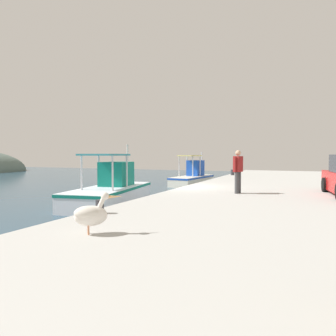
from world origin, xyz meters
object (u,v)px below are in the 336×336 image
object	(u,v)px
fishing_boat_third	(193,177)
pelican	(91,214)
mooring_bollard_second	(100,207)
fisherman_standing	(238,170)
fishing_boat_second	(111,190)
mooring_bollard_third	(233,172)

from	to	relation	value
fishing_boat_third	pelican	distance (m)	18.28
mooring_bollard_second	pelican	bearing A→B (deg)	-148.17
fisherman_standing	fishing_boat_second	bearing A→B (deg)	90.94
mooring_bollard_second	fishing_boat_third	bearing A→B (deg)	10.40
mooring_bollard_second	fisherman_standing	bearing A→B (deg)	-23.80
fishing_boat_third	mooring_bollard_third	xyz separation A→B (m)	(0.85, -2.93, 0.39)
pelican	fisherman_standing	size ratio (longest dim) A/B	0.50
fishing_boat_second	mooring_bollard_third	bearing A→B (deg)	-17.32
mooring_bollard_third	mooring_bollard_second	bearing A→B (deg)	180.00
fishing_boat_second	fishing_boat_third	size ratio (longest dim) A/B	1.23
fishing_boat_second	pelican	distance (m)	8.82
fisherman_standing	mooring_bollard_third	world-z (taller)	fisherman_standing
mooring_bollard_second	mooring_bollard_third	bearing A→B (deg)	0.00
fishing_boat_third	pelican	size ratio (longest dim) A/B	6.00
fishing_boat_second	fisherman_standing	xyz separation A→B (m)	(0.10, -6.02, 1.10)
fishing_boat_second	mooring_bollard_third	size ratio (longest dim) A/B	14.92
fishing_boat_second	fisherman_standing	size ratio (longest dim) A/B	3.67
mooring_bollard_third	fisherman_standing	bearing A→B (deg)	-167.10
fishing_boat_second	mooring_bollard_second	distance (m)	6.65
pelican	mooring_bollard_second	bearing A→B (deg)	31.83
fishing_boat_third	fisherman_standing	distance (m)	11.66
fisherman_standing	mooring_bollard_third	xyz separation A→B (m)	(11.08, 2.54, -0.75)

